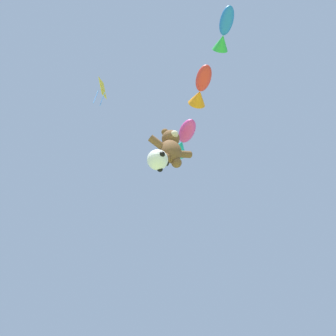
{
  "coord_description": "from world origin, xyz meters",
  "views": [
    {
      "loc": [
        -2.29,
        -0.16,
        1.7
      ],
      "look_at": [
        1.21,
        6.24,
        9.23
      ],
      "focal_mm": 28.0,
      "sensor_mm": 36.0,
      "label": 1
    }
  ],
  "objects": [
    {
      "name": "teddy_bear_kite",
      "position": [
        1.83,
        7.09,
        11.79
      ],
      "size": [
        2.43,
        1.07,
        2.46
      ],
      "color": "brown"
    },
    {
      "name": "soccer_ball_kite",
      "position": [
        1.04,
        6.87,
        10.22
      ],
      "size": [
        1.03,
        1.03,
        0.95
      ],
      "color": "white"
    },
    {
      "name": "fish_kite_magenta",
      "position": [
        2.87,
        7.48,
        13.5
      ],
      "size": [
        1.38,
        2.56,
        1.05
      ],
      "color": "#E53F9E"
    },
    {
      "name": "fish_kite_crimson",
      "position": [
        2.35,
        4.74,
        14.45
      ],
      "size": [
        1.52,
        2.35,
        0.95
      ],
      "color": "red"
    },
    {
      "name": "fish_kite_cobalt",
      "position": [
        1.4,
        1.78,
        13.34
      ],
      "size": [
        1.22,
        1.78,
        0.68
      ],
      "color": "blue"
    },
    {
      "name": "diamond_kite",
      "position": [
        -2.15,
        7.7,
        15.15
      ],
      "size": [
        0.85,
        1.08,
        2.51
      ],
      "color": "yellow"
    }
  ]
}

